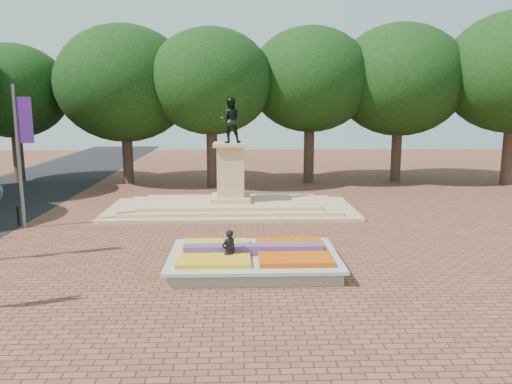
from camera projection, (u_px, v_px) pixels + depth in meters
ground at (228, 253)px, 20.69m from camera, size 90.00×90.00×0.00m
flower_bed at (254, 259)px, 18.69m from camera, size 6.30×4.30×0.91m
monument at (231, 196)px, 28.40m from camera, size 14.00×6.00×6.40m
tree_row_back at (263, 95)px, 37.27m from camera, size 44.80×8.80×10.43m
pedestrian at (229, 251)px, 18.15m from camera, size 0.70×0.66×1.62m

